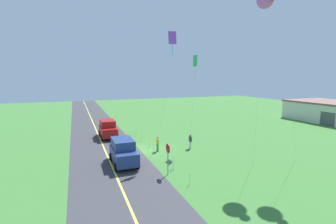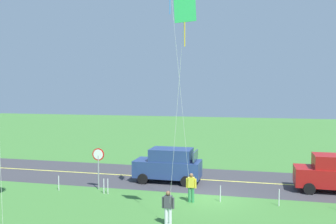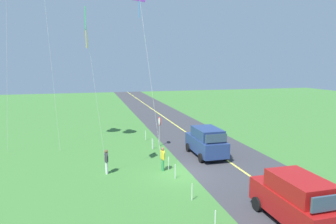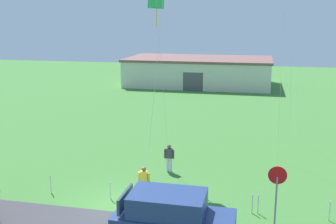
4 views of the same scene
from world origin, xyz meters
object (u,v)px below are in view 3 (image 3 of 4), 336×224
(car_suv_foreground, at_px, (206,141))
(car_parked_west_near, at_px, (296,199))
(person_adult_near, at_px, (106,161))
(stop_sign, at_px, (159,126))
(person_adult_companion, at_px, (163,158))
(kite_red_low, at_px, (86,23))

(car_suv_foreground, height_order, car_parked_west_near, same)
(car_parked_west_near, height_order, person_adult_near, car_parked_west_near)
(car_suv_foreground, xyz_separation_m, stop_sign, (3.78, 2.81, 0.65))
(car_parked_west_near, distance_m, person_adult_near, 11.40)
(person_adult_near, xyz_separation_m, person_adult_companion, (-0.42, -3.65, 0.00))
(car_parked_west_near, bearing_deg, car_suv_foreground, 0.05)
(stop_sign, xyz_separation_m, kite_red_low, (-6.50, 5.78, 7.54))
(car_suv_foreground, height_order, person_adult_near, car_suv_foreground)
(stop_sign, distance_m, person_adult_near, 7.46)
(car_suv_foreground, bearing_deg, kite_red_low, 107.55)
(car_parked_west_near, xyz_separation_m, stop_sign, (14.01, 2.82, 0.65))
(car_suv_foreground, distance_m, person_adult_companion, 4.61)
(stop_sign, bearing_deg, kite_red_low, 138.32)
(car_parked_west_near, relative_size, kite_red_low, 0.43)
(stop_sign, xyz_separation_m, person_adult_near, (-5.59, 4.86, -0.94))
(person_adult_companion, bearing_deg, person_adult_near, -120.99)
(person_adult_companion, relative_size, kite_red_low, 0.16)
(stop_sign, distance_m, person_adult_companion, 6.20)
(car_parked_west_near, xyz_separation_m, person_adult_companion, (8.00, 4.04, -0.29))
(stop_sign, xyz_separation_m, person_adult_companion, (-6.01, 1.22, -0.94))
(car_suv_foreground, xyz_separation_m, person_adult_near, (-1.81, 7.67, -0.29))
(person_adult_companion, bearing_deg, car_parked_west_near, 2.39)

